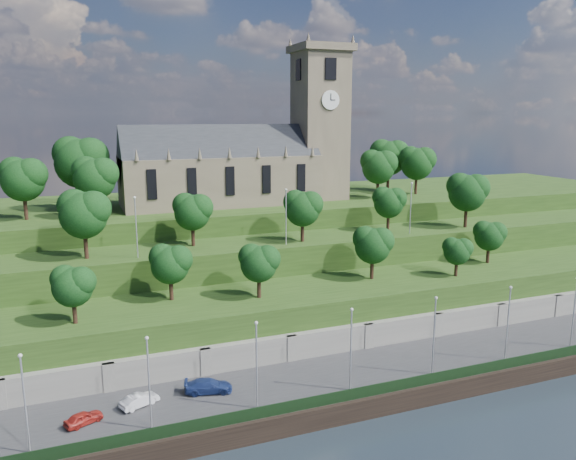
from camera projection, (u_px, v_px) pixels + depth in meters
name	position (u px, v px, depth m)	size (l,w,h in m)	color
ground	(379.00, 416.00, 56.40)	(320.00, 320.00, 0.00)	#1B252C
promenade	(351.00, 381.00, 61.67)	(160.00, 12.00, 2.00)	#2D2D30
quay_wall	(379.00, 406.00, 56.13)	(160.00, 0.50, 2.20)	black
fence	(376.00, 389.00, 56.42)	(160.00, 0.10, 1.20)	black
retaining_wall	(328.00, 347.00, 66.82)	(160.00, 2.10, 5.00)	slate
embankment_lower	(308.00, 319.00, 72.02)	(160.00, 12.00, 8.00)	#233E14
embankment_upper	(279.00, 280.00, 81.65)	(160.00, 10.00, 12.00)	#233E14
hilltop	(238.00, 240.00, 100.51)	(160.00, 32.00, 15.00)	#233E14
church	(248.00, 158.00, 94.06)	(38.60, 12.35, 27.60)	brown
trees_lower	(309.00, 254.00, 70.56)	(62.34, 8.40, 7.18)	black
trees_upper	(296.00, 203.00, 79.22)	(63.46, 8.36, 8.72)	black
trees_hilltop	(234.00, 164.00, 92.63)	(72.96, 16.31, 11.42)	black
lamp_posts_promenade	(351.00, 344.00, 56.54)	(60.36, 0.36, 8.87)	#B2B2B7
lamp_posts_upper	(286.00, 212.00, 76.76)	(40.36, 0.36, 7.84)	#B2B2B7
car_left	(84.00, 418.00, 51.16)	(1.40, 3.47, 1.18)	#A4221B
car_middle	(139.00, 400.00, 54.28)	(1.32, 3.79, 1.25)	silver
car_right	(208.00, 386.00, 56.94)	(1.96, 4.82, 1.40)	navy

